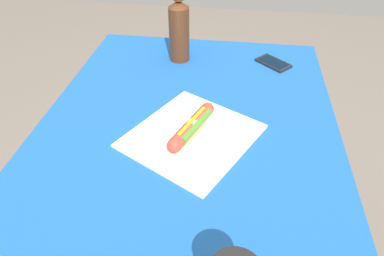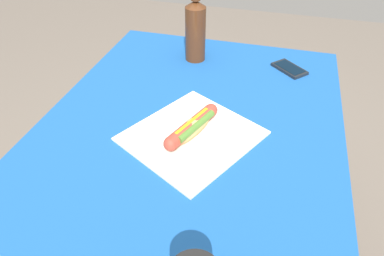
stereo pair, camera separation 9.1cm
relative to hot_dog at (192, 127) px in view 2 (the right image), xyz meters
The scene contains 5 objects.
dining_table 0.18m from the hot_dog, 146.14° to the right, with size 1.16×0.85×0.75m.
paper_wrapper 0.03m from the hot_dog, 111.78° to the right, with size 0.32×0.30×0.01m, color silver.
hot_dog is the anchor object (origin of this frame).
cell_phone 0.50m from the hot_dog, 151.82° to the left, with size 0.13×0.13×0.01m.
soda_bottle 0.45m from the hot_dog, 166.13° to the right, with size 0.07×0.07×0.26m.
Camera 2 is at (0.71, 0.21, 1.35)m, focal length 31.92 mm.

